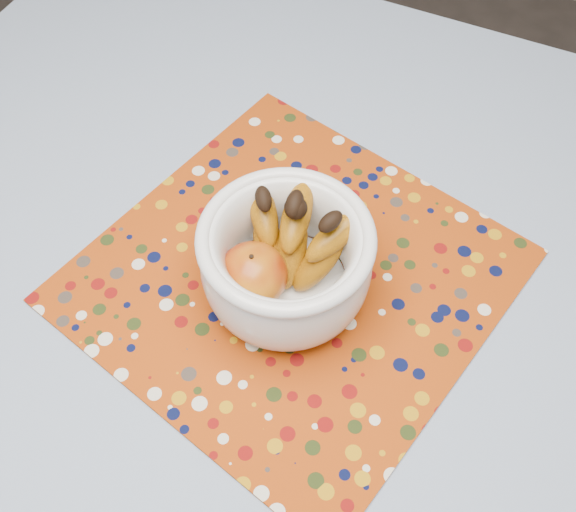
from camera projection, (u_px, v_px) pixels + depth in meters
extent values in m
plane|color=#2D2826|center=(274.00, 511.00, 1.39)|extent=(4.00, 4.00, 0.00)
cube|color=brown|center=(263.00, 358.00, 0.79)|extent=(1.20, 1.20, 0.04)
cylinder|color=brown|center=(160.00, 142.00, 1.49)|extent=(0.06, 0.06, 0.71)
cube|color=slate|center=(263.00, 349.00, 0.77)|extent=(1.32, 1.32, 0.01)
cube|color=#943308|center=(292.00, 276.00, 0.82)|extent=(0.55, 0.55, 0.00)
cylinder|color=white|center=(286.00, 289.00, 0.80)|extent=(0.10, 0.10, 0.01)
cylinder|color=white|center=(286.00, 285.00, 0.79)|extent=(0.14, 0.14, 0.01)
torus|color=white|center=(286.00, 238.00, 0.71)|extent=(0.19, 0.19, 0.02)
ellipsoid|color=maroon|center=(253.00, 275.00, 0.75)|extent=(0.08, 0.08, 0.07)
sphere|color=black|center=(296.00, 208.00, 0.72)|extent=(0.03, 0.03, 0.03)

